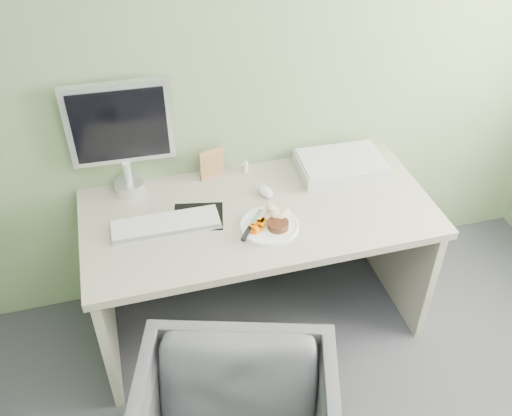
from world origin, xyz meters
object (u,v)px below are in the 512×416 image
object	(u,v)px
scanner	(341,165)
desk	(259,240)
plate	(269,226)
monitor	(121,133)

from	to	relation	value
scanner	desk	bearing A→B (deg)	-154.93
plate	monitor	distance (m)	0.78
plate	scanner	world-z (taller)	scanner
monitor	desk	bearing A→B (deg)	-27.23
desk	scanner	world-z (taller)	scanner
plate	scanner	size ratio (longest dim) A/B	0.62
desk	scanner	xyz separation A→B (m)	(0.47, 0.19, 0.22)
desk	plate	xyz separation A→B (m)	(0.01, -0.13, 0.19)
desk	monitor	distance (m)	0.80
plate	monitor	world-z (taller)	monitor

